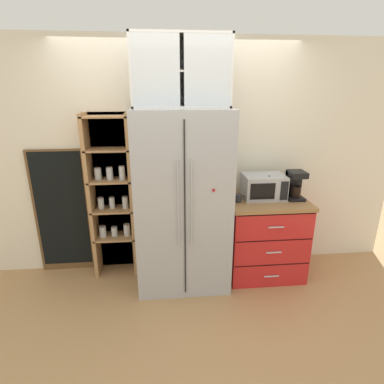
% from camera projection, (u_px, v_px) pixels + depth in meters
% --- Properties ---
extents(ground_plane, '(10.76, 10.76, 0.00)m').
position_uv_depth(ground_plane, '(183.00, 278.00, 3.44)').
color(ground_plane, tan).
extents(wall_back_cream, '(5.06, 0.10, 2.55)m').
position_uv_depth(wall_back_cream, '(180.00, 160.00, 3.42)').
color(wall_back_cream, silver).
rests_on(wall_back_cream, ground).
extents(refrigerator, '(0.94, 0.73, 1.86)m').
position_uv_depth(refrigerator, '(182.00, 201.00, 3.14)').
color(refrigerator, '#ADAFB5').
rests_on(refrigerator, ground).
extents(pantry_shelf_column, '(0.52, 0.30, 1.81)m').
position_uv_depth(pantry_shelf_column, '(113.00, 195.00, 3.35)').
color(pantry_shelf_column, brown).
rests_on(pantry_shelf_column, ground).
extents(counter_cabinet, '(0.85, 0.65, 0.90)m').
position_uv_depth(counter_cabinet, '(264.00, 237.00, 3.42)').
color(counter_cabinet, red).
rests_on(counter_cabinet, ground).
extents(microwave, '(0.44, 0.33, 0.26)m').
position_uv_depth(microwave, '(263.00, 187.00, 3.28)').
color(microwave, '#ADAFB5').
rests_on(microwave, counter_cabinet).
extents(coffee_maker, '(0.17, 0.20, 0.31)m').
position_uv_depth(coffee_maker, '(295.00, 185.00, 3.26)').
color(coffee_maker, black).
rests_on(coffee_maker, counter_cabinet).
extents(mug_charcoal, '(0.11, 0.08, 0.08)m').
position_uv_depth(mug_charcoal, '(238.00, 198.00, 3.20)').
color(mug_charcoal, '#2D2D33').
rests_on(mug_charcoal, counter_cabinet).
extents(bottle_clear, '(0.06, 0.06, 0.26)m').
position_uv_depth(bottle_clear, '(268.00, 189.00, 3.24)').
color(bottle_clear, silver).
rests_on(bottle_clear, counter_cabinet).
extents(upper_cabinet, '(0.90, 0.32, 0.63)m').
position_uv_depth(upper_cabinet, '(181.00, 72.00, 2.79)').
color(upper_cabinet, silver).
rests_on(upper_cabinet, refrigerator).
extents(chalkboard_menu, '(0.60, 0.04, 1.43)m').
position_uv_depth(chalkboard_menu, '(62.00, 212.00, 3.40)').
color(chalkboard_menu, brown).
rests_on(chalkboard_menu, ground).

